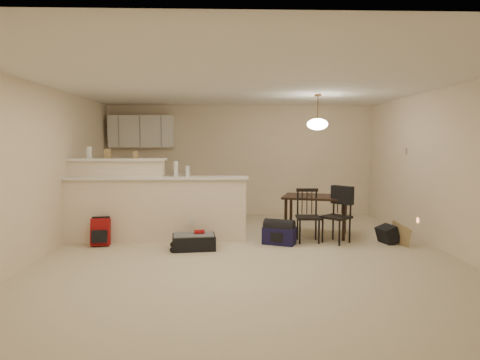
{
  "coord_description": "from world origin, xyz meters",
  "views": [
    {
      "loc": [
        -0.32,
        -6.25,
        1.67
      ],
      "look_at": [
        -0.1,
        0.7,
        1.05
      ],
      "focal_mm": 32.0,
      "sensor_mm": 36.0,
      "label": 1
    }
  ],
  "objects_px": {
    "dining_table": "(316,201)",
    "navy_duffel": "(279,236)",
    "pendant_lamp": "(317,124)",
    "dining_chair_near": "(308,216)",
    "red_backpack": "(101,232)",
    "black_daypack": "(388,235)",
    "suitcase": "(194,242)",
    "dining_chair_far": "(336,215)"
  },
  "relations": [
    {
      "from": "dining_table",
      "to": "navy_duffel",
      "type": "height_order",
      "value": "dining_table"
    },
    {
      "from": "pendant_lamp",
      "to": "navy_duffel",
      "type": "xyz_separation_m",
      "value": [
        -0.74,
        -0.64,
        -1.85
      ]
    },
    {
      "from": "dining_table",
      "to": "dining_chair_near",
      "type": "height_order",
      "value": "dining_chair_near"
    },
    {
      "from": "dining_chair_near",
      "to": "pendant_lamp",
      "type": "bearing_deg",
      "value": 66.67
    },
    {
      "from": "red_backpack",
      "to": "pendant_lamp",
      "type": "bearing_deg",
      "value": 2.9
    },
    {
      "from": "black_daypack",
      "to": "suitcase",
      "type": "bearing_deg",
      "value": 80.76
    },
    {
      "from": "dining_table",
      "to": "pendant_lamp",
      "type": "xyz_separation_m",
      "value": [
        0.0,
        0.0,
        1.36
      ]
    },
    {
      "from": "navy_duffel",
      "to": "black_daypack",
      "type": "distance_m",
      "value": 1.8
    },
    {
      "from": "pendant_lamp",
      "to": "black_daypack",
      "type": "height_order",
      "value": "pendant_lamp"
    },
    {
      "from": "pendant_lamp",
      "to": "black_daypack",
      "type": "xyz_separation_m",
      "value": [
        1.06,
        -0.64,
        -1.85
      ]
    },
    {
      "from": "navy_duffel",
      "to": "pendant_lamp",
      "type": "bearing_deg",
      "value": 63.63
    },
    {
      "from": "pendant_lamp",
      "to": "red_backpack",
      "type": "height_order",
      "value": "pendant_lamp"
    },
    {
      "from": "dining_table",
      "to": "black_daypack",
      "type": "distance_m",
      "value": 1.33
    },
    {
      "from": "red_backpack",
      "to": "navy_duffel",
      "type": "distance_m",
      "value": 2.9
    },
    {
      "from": "dining_chair_far",
      "to": "navy_duffel",
      "type": "distance_m",
      "value": 1.01
    },
    {
      "from": "red_backpack",
      "to": "navy_duffel",
      "type": "bearing_deg",
      "value": -7.05
    },
    {
      "from": "red_backpack",
      "to": "navy_duffel",
      "type": "height_order",
      "value": "red_backpack"
    },
    {
      "from": "suitcase",
      "to": "navy_duffel",
      "type": "height_order",
      "value": "navy_duffel"
    },
    {
      "from": "suitcase",
      "to": "dining_chair_near",
      "type": "bearing_deg",
      "value": 6.5
    },
    {
      "from": "pendant_lamp",
      "to": "red_backpack",
      "type": "relative_size",
      "value": 1.41
    },
    {
      "from": "pendant_lamp",
      "to": "dining_chair_near",
      "type": "xyz_separation_m",
      "value": [
        -0.24,
        -0.5,
        -1.55
      ]
    },
    {
      "from": "pendant_lamp",
      "to": "dining_chair_near",
      "type": "relative_size",
      "value": 0.7
    },
    {
      "from": "dining_chair_near",
      "to": "suitcase",
      "type": "relative_size",
      "value": 1.34
    },
    {
      "from": "dining_chair_near",
      "to": "red_backpack",
      "type": "xyz_separation_m",
      "value": [
        -3.4,
        -0.14,
        -0.22
      ]
    },
    {
      "from": "dining_chair_near",
      "to": "dining_table",
      "type": "bearing_deg",
      "value": 66.67
    },
    {
      "from": "suitcase",
      "to": "dining_chair_far",
      "type": "bearing_deg",
      "value": 2.25
    },
    {
      "from": "pendant_lamp",
      "to": "suitcase",
      "type": "relative_size",
      "value": 0.94
    },
    {
      "from": "suitcase",
      "to": "black_daypack",
      "type": "height_order",
      "value": "black_daypack"
    },
    {
      "from": "dining_table",
      "to": "suitcase",
      "type": "distance_m",
      "value": 2.36
    },
    {
      "from": "dining_chair_near",
      "to": "suitcase",
      "type": "distance_m",
      "value": 1.95
    },
    {
      "from": "pendant_lamp",
      "to": "dining_chair_far",
      "type": "xyz_separation_m",
      "value": [
        0.22,
        -0.58,
        -1.53
      ]
    },
    {
      "from": "dining_table",
      "to": "pendant_lamp",
      "type": "height_order",
      "value": "pendant_lamp"
    },
    {
      "from": "navy_duffel",
      "to": "suitcase",
      "type": "bearing_deg",
      "value": -145.31
    },
    {
      "from": "dining_chair_far",
      "to": "suitcase",
      "type": "distance_m",
      "value": 2.38
    },
    {
      "from": "suitcase",
      "to": "navy_duffel",
      "type": "bearing_deg",
      "value": 5.57
    },
    {
      "from": "dining_table",
      "to": "dining_chair_far",
      "type": "height_order",
      "value": "dining_chair_far"
    },
    {
      "from": "dining_chair_far",
      "to": "black_daypack",
      "type": "relative_size",
      "value": 2.87
    },
    {
      "from": "suitcase",
      "to": "red_backpack",
      "type": "distance_m",
      "value": 1.55
    },
    {
      "from": "dining_chair_far",
      "to": "red_backpack",
      "type": "distance_m",
      "value": 3.86
    },
    {
      "from": "dining_chair_far",
      "to": "red_backpack",
      "type": "relative_size",
      "value": 2.1
    },
    {
      "from": "dining_table",
      "to": "suitcase",
      "type": "xyz_separation_m",
      "value": [
        -2.11,
        -0.93,
        -0.52
      ]
    },
    {
      "from": "dining_chair_far",
      "to": "suitcase",
      "type": "xyz_separation_m",
      "value": [
        -2.33,
        -0.35,
        -0.35
      ]
    }
  ]
}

